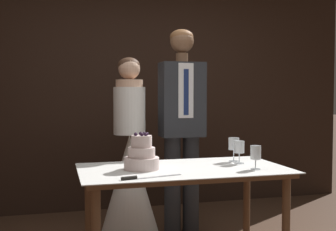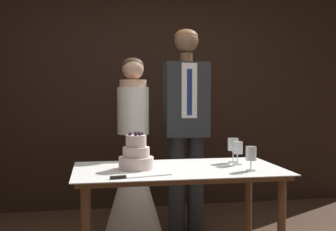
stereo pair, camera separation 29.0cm
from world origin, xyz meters
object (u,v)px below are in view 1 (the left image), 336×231
object	(u,v)px
cake_knife	(140,177)
tiered_cake	(142,156)
cake_table	(183,180)
bride	(130,173)
groom	(182,120)
wine_glass_middle	(234,145)
wine_glass_near	(256,154)
wine_glass_far	(239,148)

from	to	relation	value
cake_knife	tiered_cake	bearing A→B (deg)	64.13
cake_table	tiered_cake	bearing A→B (deg)	176.48
tiered_cake	cake_knife	xyz separation A→B (m)	(-0.07, -0.31, -0.08)
bride	groom	world-z (taller)	groom
wine_glass_middle	groom	size ratio (longest dim) A/B	0.10
cake_knife	wine_glass_middle	world-z (taller)	wine_glass_middle
wine_glass_near	groom	world-z (taller)	groom
cake_table	cake_knife	bearing A→B (deg)	-141.27
cake_table	wine_glass_near	xyz separation A→B (m)	(0.47, -0.19, 0.19)
cake_knife	wine_glass_far	bearing A→B (deg)	10.78
tiered_cake	cake_knife	bearing A→B (deg)	-103.00
bride	groom	size ratio (longest dim) A/B	0.86
wine_glass_middle	groom	distance (m)	0.71
wine_glass_near	groom	bearing A→B (deg)	102.56
wine_glass_far	tiered_cake	bearing A→B (deg)	-176.22
bride	cake_knife	bearing A→B (deg)	-96.41
cake_table	tiered_cake	size ratio (longest dim) A/B	5.67
tiered_cake	wine_glass_near	size ratio (longest dim) A/B	1.55
cake_table	wine_glass_far	bearing A→B (deg)	8.40
cake_knife	wine_glass_far	world-z (taller)	wine_glass_far
wine_glass_near	tiered_cake	bearing A→B (deg)	165.04
wine_glass_far	groom	distance (m)	0.81
cake_table	cake_knife	xyz separation A→B (m)	(-0.37, -0.29, 0.09)
bride	wine_glass_far	bearing A→B (deg)	-47.44
cake_table	groom	size ratio (longest dim) A/B	0.78
tiered_cake	groom	size ratio (longest dim) A/B	0.14
bride	wine_glass_middle	bearing A→B (deg)	-43.32
groom	wine_glass_middle	bearing A→B (deg)	-71.58
cake_table	wine_glass_far	distance (m)	0.51
cake_table	tiered_cake	distance (m)	0.35
wine_glass_near	wine_glass_middle	xyz separation A→B (m)	(-0.01, 0.36, 0.02)
tiered_cake	cake_knife	world-z (taller)	tiered_cake
tiered_cake	wine_glass_middle	distance (m)	0.77
wine_glass_near	wine_glass_far	distance (m)	0.25
cake_knife	bride	size ratio (longest dim) A/B	0.25
bride	cake_table	bearing A→B (deg)	-73.86
wine_glass_near	bride	distance (m)	1.27
cake_table	bride	xyz separation A→B (m)	(-0.24, 0.83, -0.09)
cake_table	wine_glass_near	size ratio (longest dim) A/B	8.81
cake_table	wine_glass_near	world-z (taller)	wine_glass_near
bride	wine_glass_near	bearing A→B (deg)	-55.17
tiered_cake	wine_glass_middle	world-z (taller)	tiered_cake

